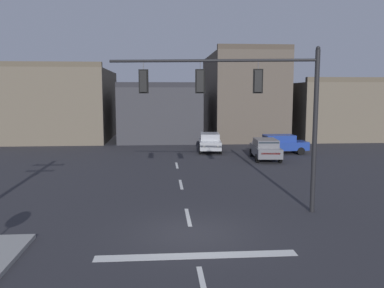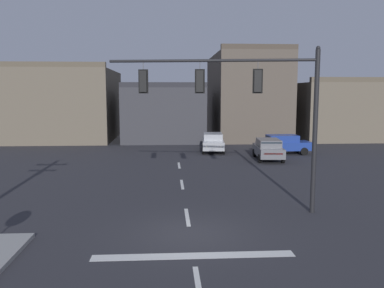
# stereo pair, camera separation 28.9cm
# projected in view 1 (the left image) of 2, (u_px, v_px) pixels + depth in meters

# --- Properties ---
(ground_plane) EXTENTS (400.00, 400.00, 0.00)m
(ground_plane) POSITION_uv_depth(u_px,v_px,m) (192.00, 234.00, 14.59)
(ground_plane) COLOR #2B2B30
(stop_bar_paint) EXTENTS (6.40, 0.50, 0.01)m
(stop_bar_paint) POSITION_uv_depth(u_px,v_px,m) (197.00, 256.00, 12.61)
(stop_bar_paint) COLOR silver
(stop_bar_paint) RESTS_ON ground
(lane_centreline) EXTENTS (0.16, 26.40, 0.01)m
(lane_centreline) POSITION_uv_depth(u_px,v_px,m) (188.00, 217.00, 16.57)
(lane_centreline) COLOR silver
(lane_centreline) RESTS_ON ground
(signal_mast_near_side) EXTENTS (8.74, 1.45, 7.01)m
(signal_mast_near_side) POSITION_uv_depth(u_px,v_px,m) (247.00, 97.00, 16.92)
(signal_mast_near_side) COLOR black
(signal_mast_near_side) RESTS_ON ground
(car_lot_nearside) EXTENTS (2.20, 4.57, 1.61)m
(car_lot_nearside) POSITION_uv_depth(u_px,v_px,m) (210.00, 142.00, 35.09)
(car_lot_nearside) COLOR #9EA0A5
(car_lot_nearside) RESTS_ON ground
(car_lot_middle) EXTENTS (2.18, 4.56, 1.61)m
(car_lot_middle) POSITION_uv_depth(u_px,v_px,m) (265.00, 149.00, 30.87)
(car_lot_middle) COLOR slate
(car_lot_middle) RESTS_ON ground
(car_lot_farside) EXTENTS (4.52, 2.08, 1.61)m
(car_lot_farside) POSITION_uv_depth(u_px,v_px,m) (280.00, 144.00, 33.84)
(car_lot_farside) COLOR navy
(car_lot_farside) RESTS_ON ground
(building_row) EXTENTS (43.56, 13.75, 9.87)m
(building_row) POSITION_uv_depth(u_px,v_px,m) (187.00, 105.00, 45.04)
(building_row) COLOR #665B4C
(building_row) RESTS_ON ground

